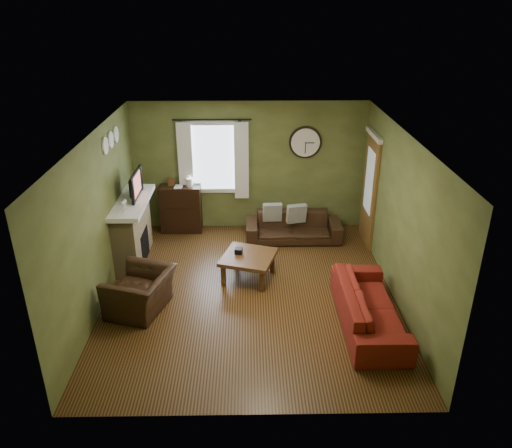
{
  "coord_description": "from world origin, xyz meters",
  "views": [
    {
      "loc": [
        -0.02,
        -6.91,
        4.43
      ],
      "look_at": [
        0.1,
        0.4,
        1.05
      ],
      "focal_mm": 35.0,
      "sensor_mm": 36.0,
      "label": 1
    }
  ],
  "objects_px": {
    "sofa_brown": "(293,227)",
    "armchair": "(140,292)",
    "coffee_table": "(248,267)",
    "bookshelf": "(181,209)",
    "sofa_red": "(369,307)"
  },
  "relations": [
    {
      "from": "sofa_brown",
      "to": "armchair",
      "type": "relative_size",
      "value": 1.91
    },
    {
      "from": "coffee_table",
      "to": "sofa_red",
      "type": "bearing_deg",
      "value": -37.07
    },
    {
      "from": "coffee_table",
      "to": "armchair",
      "type": "bearing_deg",
      "value": -151.49
    },
    {
      "from": "bookshelf",
      "to": "sofa_brown",
      "type": "xyz_separation_m",
      "value": [
        2.24,
        -0.44,
        -0.22
      ]
    },
    {
      "from": "bookshelf",
      "to": "coffee_table",
      "type": "xyz_separation_m",
      "value": [
        1.36,
        -1.93,
        -0.26
      ]
    },
    {
      "from": "bookshelf",
      "to": "coffee_table",
      "type": "bearing_deg",
      "value": -54.81
    },
    {
      "from": "bookshelf",
      "to": "sofa_brown",
      "type": "height_order",
      "value": "bookshelf"
    },
    {
      "from": "armchair",
      "to": "bookshelf",
      "type": "bearing_deg",
      "value": -168.98
    },
    {
      "from": "armchair",
      "to": "coffee_table",
      "type": "distance_m",
      "value": 1.88
    },
    {
      "from": "sofa_brown",
      "to": "armchair",
      "type": "distance_m",
      "value": 3.48
    },
    {
      "from": "sofa_red",
      "to": "coffee_table",
      "type": "distance_m",
      "value": 2.2
    },
    {
      "from": "bookshelf",
      "to": "sofa_red",
      "type": "xyz_separation_m",
      "value": [
        3.11,
        -3.25,
        -0.19
      ]
    },
    {
      "from": "sofa_brown",
      "to": "coffee_table",
      "type": "relative_size",
      "value": 2.22
    },
    {
      "from": "sofa_brown",
      "to": "armchair",
      "type": "bearing_deg",
      "value": -136.72
    },
    {
      "from": "sofa_red",
      "to": "sofa_brown",
      "type": "bearing_deg",
      "value": 17.15
    }
  ]
}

